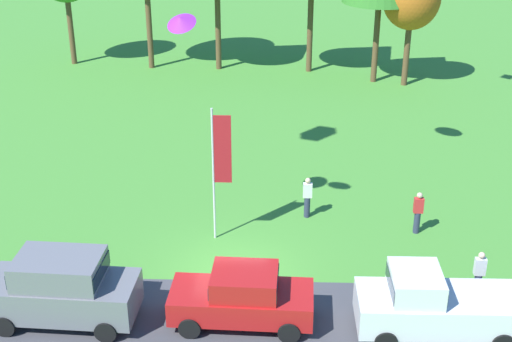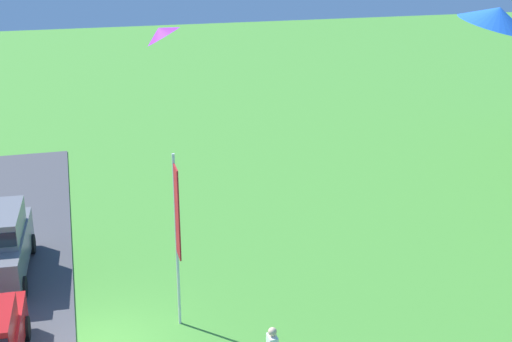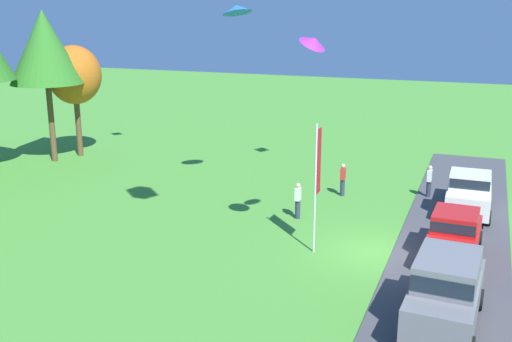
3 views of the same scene
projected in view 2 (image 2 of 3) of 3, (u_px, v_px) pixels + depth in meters
flag_banner at (177, 223)px, 19.43m from camera, size 0.71×0.08×5.21m
kite_delta_topmost at (161, 32)px, 18.79m from camera, size 1.27×1.27×0.73m
kite_delta_low_drifter at (497, 16)px, 13.81m from camera, size 2.04×2.05×0.71m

